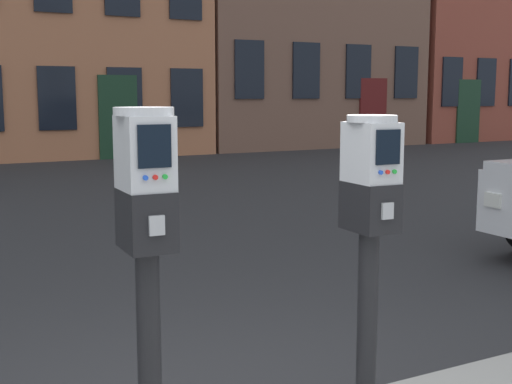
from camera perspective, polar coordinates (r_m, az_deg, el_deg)
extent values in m
cylinder|color=black|center=(2.70, -8.79, -14.48)|extent=(0.09, 0.09, 0.94)
cube|color=black|center=(2.54, -9.07, -2.27)|extent=(0.18, 0.25, 0.22)
cube|color=#A5A8AD|center=(2.42, -8.20, -2.76)|extent=(0.06, 0.01, 0.07)
cube|color=#B7BABF|center=(2.50, -9.20, 3.21)|extent=(0.18, 0.24, 0.27)
cube|color=black|center=(2.39, -8.40, 3.76)|extent=(0.12, 0.01, 0.15)
cylinder|color=blue|center=(2.39, -9.13, 1.16)|extent=(0.02, 0.01, 0.02)
cylinder|color=red|center=(2.40, -8.33, 1.21)|extent=(0.02, 0.01, 0.02)
cylinder|color=green|center=(2.41, -7.54, 1.26)|extent=(0.02, 0.01, 0.02)
cylinder|color=#B7BABF|center=(2.50, -9.28, 6.61)|extent=(0.23, 0.23, 0.03)
cylinder|color=black|center=(3.17, 9.17, -11.30)|extent=(0.09, 0.09, 0.91)
cube|color=black|center=(3.03, 9.41, -1.20)|extent=(0.18, 0.25, 0.21)
cube|color=#A5A8AD|center=(2.93, 10.83, -1.55)|extent=(0.06, 0.01, 0.07)
cube|color=#B7BABF|center=(3.00, 9.51, 3.25)|extent=(0.18, 0.24, 0.26)
cube|color=black|center=(2.90, 10.88, 3.67)|extent=(0.12, 0.01, 0.15)
cylinder|color=blue|center=(2.89, 10.29, 1.60)|extent=(0.02, 0.01, 0.02)
cylinder|color=red|center=(2.91, 10.85, 1.63)|extent=(0.02, 0.01, 0.02)
cylinder|color=green|center=(2.93, 11.39, 1.66)|extent=(0.02, 0.01, 0.02)
cylinder|color=#B7BABF|center=(2.99, 9.58, 6.01)|extent=(0.23, 0.23, 0.03)
cube|color=white|center=(7.06, 19.02, -0.63)|extent=(0.05, 0.20, 0.14)
cube|color=black|center=(17.39, -16.14, 7.46)|extent=(0.90, 0.06, 1.53)
cube|color=black|center=(17.83, -10.79, 7.64)|extent=(0.90, 0.06, 1.53)
cube|color=black|center=(18.41, -5.73, 7.76)|extent=(0.90, 0.06, 1.53)
cube|color=#193823|center=(17.78, -11.33, 6.09)|extent=(1.00, 0.07, 2.10)
cube|color=black|center=(19.23, -0.54, 10.09)|extent=(0.90, 0.06, 1.60)
cube|color=black|center=(20.16, 4.19, 9.98)|extent=(0.90, 0.06, 1.60)
cube|color=black|center=(21.21, 8.47, 9.83)|extent=(0.90, 0.06, 1.60)
cube|color=black|center=(22.37, 12.32, 9.64)|extent=(0.90, 0.06, 1.60)
cube|color=#591414|center=(21.57, 9.65, 6.47)|extent=(1.00, 0.07, 2.10)
cube|color=black|center=(23.68, 15.93, 8.76)|extent=(0.85, 0.06, 1.60)
cube|color=black|center=(24.78, 18.50, 8.61)|extent=(0.85, 0.06, 1.60)
cube|color=#193823|center=(24.23, 17.16, 6.40)|extent=(1.00, 0.07, 2.10)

